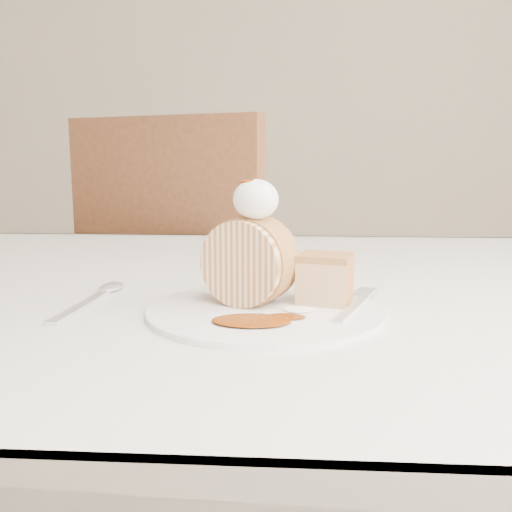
{
  "coord_description": "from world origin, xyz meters",
  "views": [
    {
      "loc": [
        0.02,
        -0.52,
        0.91
      ],
      "look_at": [
        -0.01,
        0.05,
        0.81
      ],
      "focal_mm": 40.0,
      "sensor_mm": 36.0,
      "label": 1
    }
  ],
  "objects": [
    {
      "name": "cake_chunk",
      "position": [
        0.06,
        0.07,
        0.78
      ],
      "size": [
        0.06,
        0.06,
        0.04
      ],
      "primitive_type": "cube",
      "rotation": [
        0.0,
        0.0,
        -0.25
      ],
      "color": "#A4733E",
      "rests_on": "plate"
    },
    {
      "name": "whipped_cream",
      "position": [
        -0.01,
        0.06,
        0.87
      ],
      "size": [
        0.05,
        0.05,
        0.04
      ],
      "primitive_type": "ellipsoid",
      "color": "white",
      "rests_on": "roulade_slice"
    },
    {
      "name": "roulade_slice",
      "position": [
        -0.02,
        0.06,
        0.8
      ],
      "size": [
        0.1,
        0.08,
        0.09
      ],
      "primitive_type": "cylinder",
      "rotation": [
        1.57,
        0.0,
        -0.41
      ],
      "color": "beige",
      "rests_on": "plate"
    },
    {
      "name": "table",
      "position": [
        0.0,
        0.2,
        0.66
      ],
      "size": [
        1.4,
        0.9,
        0.75
      ],
      "color": "beige",
      "rests_on": "ground"
    },
    {
      "name": "fork",
      "position": [
        0.08,
        0.04,
        0.76
      ],
      "size": [
        0.07,
        0.14,
        0.0
      ],
      "primitive_type": "cube",
      "rotation": [
        0.0,
        0.0,
        -0.36
      ],
      "color": "silver",
      "rests_on": "plate"
    },
    {
      "name": "chair_far",
      "position": [
        -0.23,
        0.85,
        0.57
      ],
      "size": [
        0.6,
        0.6,
        1.0
      ],
      "rotation": [
        0.0,
        0.0,
        2.81
      ],
      "color": "brown",
      "rests_on": "ground"
    },
    {
      "name": "plate",
      "position": [
        -0.0,
        0.04,
        0.75
      ],
      "size": [
        0.29,
        0.29,
        0.01
      ],
      "primitive_type": "cylinder",
      "rotation": [
        0.0,
        0.0,
        -0.25
      ],
      "color": "white",
      "rests_on": "table"
    },
    {
      "name": "caramel_pool",
      "position": [
        -0.01,
        -0.01,
        0.76
      ],
      "size": [
        0.08,
        0.07,
        0.0
      ],
      "primitive_type": null,
      "rotation": [
        0.0,
        0.0,
        -0.25
      ],
      "color": "#692704",
      "rests_on": "plate"
    },
    {
      "name": "spoon",
      "position": [
        -0.2,
        0.05,
        0.75
      ],
      "size": [
        0.04,
        0.16,
        0.0
      ],
      "primitive_type": "cube",
      "rotation": [
        0.0,
        0.0,
        -0.07
      ],
      "color": "silver",
      "rests_on": "table"
    },
    {
      "name": "caramel_drizzle",
      "position": [
        -0.02,
        0.06,
        0.89
      ],
      "size": [
        0.02,
        0.02,
        0.01
      ],
      "primitive_type": "ellipsoid",
      "color": "#692704",
      "rests_on": "whipped_cream"
    }
  ]
}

